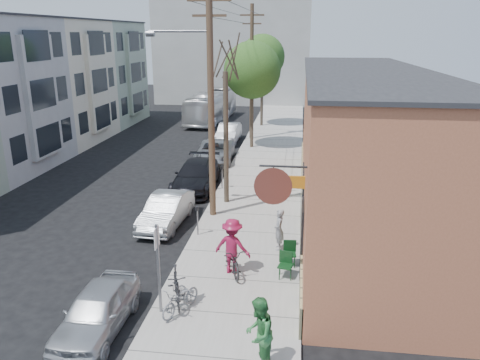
# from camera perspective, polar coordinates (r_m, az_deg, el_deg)

# --- Properties ---
(ground) EXTENTS (120.00, 120.00, 0.00)m
(ground) POSITION_cam_1_polar(r_m,az_deg,el_deg) (18.86, -12.85, -8.34)
(ground) COLOR black
(sidewalk) EXTENTS (4.50, 58.00, 0.15)m
(sidewalk) POSITION_cam_1_polar(r_m,az_deg,el_deg) (28.10, 3.01, 0.90)
(sidewalk) COLOR #A7A29B
(sidewalk) RESTS_ON ground
(cafe_building) EXTENTS (6.60, 20.20, 6.61)m
(cafe_building) POSITION_cam_1_polar(r_m,az_deg,el_deg) (21.57, 14.54, 4.12)
(cafe_building) COLOR #AE6040
(cafe_building) RESTS_ON ground
(apartment_row) EXTENTS (6.30, 32.00, 9.00)m
(apartment_row) POSITION_cam_1_polar(r_m,az_deg,el_deg) (35.10, -24.09, 10.13)
(apartment_row) COLOR #9CAA90
(apartment_row) RESTS_ON ground
(end_cap_building) EXTENTS (18.00, 8.00, 12.00)m
(end_cap_building) POSITION_cam_1_polar(r_m,az_deg,el_deg) (58.49, -0.75, 15.42)
(end_cap_building) COLOR #ADACA8
(end_cap_building) RESTS_ON ground
(sign_post) EXTENTS (0.07, 0.45, 2.80)m
(sign_post) POSITION_cam_1_polar(r_m,az_deg,el_deg) (13.82, -9.95, -9.64)
(sign_post) COLOR slate
(sign_post) RESTS_ON sidewalk
(parking_meter_near) EXTENTS (0.14, 0.14, 1.24)m
(parking_meter_near) POSITION_cam_1_polar(r_m,az_deg,el_deg) (19.14, -5.21, -4.35)
(parking_meter_near) COLOR slate
(parking_meter_near) RESTS_ON sidewalk
(parking_meter_far) EXTENTS (0.14, 0.14, 1.24)m
(parking_meter_far) POSITION_cam_1_polar(r_m,az_deg,el_deg) (24.75, -2.21, 0.80)
(parking_meter_far) COLOR slate
(parking_meter_far) RESTS_ON sidewalk
(utility_pole_near) EXTENTS (3.57, 0.28, 10.00)m
(utility_pole_near) POSITION_cam_1_polar(r_m,az_deg,el_deg) (20.18, -3.74, 9.84)
(utility_pole_near) COLOR #503A28
(utility_pole_near) RESTS_ON sidewalk
(utility_pole_far) EXTENTS (1.80, 0.28, 10.00)m
(utility_pole_far) POSITION_cam_1_polar(r_m,az_deg,el_deg) (36.43, 1.43, 13.15)
(utility_pole_far) COLOR #503A28
(utility_pole_far) RESTS_ON sidewalk
(tree_bare) EXTENTS (0.24, 0.24, 6.27)m
(tree_bare) POSITION_cam_1_polar(r_m,az_deg,el_deg) (22.19, -1.72, 4.99)
(tree_bare) COLOR #44392C
(tree_bare) RESTS_ON sidewalk
(tree_leafy_mid) EXTENTS (3.99, 3.99, 7.47)m
(tree_leafy_mid) POSITION_cam_1_polar(r_m,az_deg,el_deg) (33.41, 1.49, 13.24)
(tree_leafy_mid) COLOR #44392C
(tree_leafy_mid) RESTS_ON sidewalk
(tree_leafy_far) EXTENTS (3.86, 3.86, 7.91)m
(tree_leafy_far) POSITION_cam_1_polar(r_m,az_deg,el_deg) (41.82, 2.75, 14.74)
(tree_leafy_far) COLOR #44392C
(tree_leafy_far) RESTS_ON sidewalk
(patio_chair_a) EXTENTS (0.54, 0.54, 0.88)m
(patio_chair_a) POSITION_cam_1_polar(r_m,az_deg,el_deg) (16.87, 6.04, -8.95)
(patio_chair_a) COLOR #0F3616
(patio_chair_a) RESTS_ON sidewalk
(patio_chair_b) EXTENTS (0.60, 0.60, 0.88)m
(patio_chair_b) POSITION_cam_1_polar(r_m,az_deg,el_deg) (16.08, 5.56, -10.35)
(patio_chair_b) COLOR #0F3616
(patio_chair_b) RESTS_ON sidewalk
(patron_grey) EXTENTS (0.41, 0.60, 1.60)m
(patron_grey) POSITION_cam_1_polar(r_m,az_deg,el_deg) (17.89, 4.77, -6.05)
(patron_grey) COLOR gray
(patron_grey) RESTS_ON sidewalk
(patron_green) EXTENTS (0.84, 1.02, 1.89)m
(patron_green) POSITION_cam_1_polar(r_m,az_deg,el_deg) (11.96, 2.30, -18.21)
(patron_green) COLOR #30783A
(patron_green) RESTS_ON sidewalk
(cyclist) EXTENTS (1.41, 1.02, 1.97)m
(cyclist) POSITION_cam_1_polar(r_m,az_deg,el_deg) (16.09, -0.94, -8.06)
(cyclist) COLOR maroon
(cyclist) RESTS_ON sidewalk
(cyclist_bike) EXTENTS (1.32, 2.03, 1.01)m
(cyclist_bike) POSITION_cam_1_polar(r_m,az_deg,el_deg) (16.31, -0.93, -9.59)
(cyclist_bike) COLOR black
(cyclist_bike) RESTS_ON sidewalk
(parked_bike_a) EXTENTS (1.09, 1.90, 1.10)m
(parked_bike_a) POSITION_cam_1_polar(r_m,az_deg,el_deg) (14.74, -7.76, -12.70)
(parked_bike_a) COLOR black
(parked_bike_a) RESTS_ON sidewalk
(parked_bike_b) EXTENTS (1.20, 1.68, 0.84)m
(parked_bike_b) POSITION_cam_1_polar(r_m,az_deg,el_deg) (14.34, -7.24, -14.22)
(parked_bike_b) COLOR slate
(parked_bike_b) RESTS_ON sidewalk
(car_0) EXTENTS (1.53, 3.78, 1.29)m
(car_0) POSITION_cam_1_polar(r_m,az_deg,el_deg) (14.18, -17.02, -14.96)
(car_0) COLOR #AFB2B7
(car_0) RESTS_ON ground
(car_1) EXTENTS (1.66, 4.18, 1.35)m
(car_1) POSITION_cam_1_polar(r_m,az_deg,el_deg) (20.70, -8.98, -3.69)
(car_1) COLOR #B1B5B9
(car_1) RESTS_ON ground
(car_2) EXTENTS (2.12, 5.14, 1.49)m
(car_2) POSITION_cam_1_polar(r_m,az_deg,el_deg) (25.31, -5.36, 0.55)
(car_2) COLOR black
(car_2) RESTS_ON ground
(car_3) EXTENTS (2.60, 5.13, 1.39)m
(car_3) POSITION_cam_1_polar(r_m,az_deg,el_deg) (30.58, -3.09, 3.47)
(car_3) COLOR gray
(car_3) RESTS_ON ground
(car_4) EXTENTS (1.52, 4.34, 1.43)m
(car_4) POSITION_cam_1_polar(r_m,az_deg,el_deg) (36.33, -1.39, 5.76)
(car_4) COLOR #9A9BA1
(car_4) RESTS_ON ground
(bus) EXTENTS (3.39, 10.26, 2.80)m
(bus) POSITION_cam_1_polar(r_m,az_deg,el_deg) (45.05, -3.51, 8.90)
(bus) COLOR white
(bus) RESTS_ON ground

